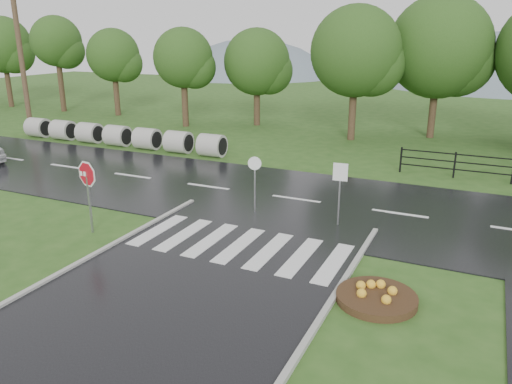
% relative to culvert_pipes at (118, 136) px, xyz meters
% --- Properties ---
extents(ground, '(120.00, 120.00, 0.00)m').
position_rel_culvert_pipes_xyz_m(ground, '(12.95, -15.00, -0.60)').
color(ground, '#2C521B').
rests_on(ground, ground).
extents(main_road, '(90.00, 8.00, 0.04)m').
position_rel_culvert_pipes_xyz_m(main_road, '(12.95, -5.00, -0.60)').
color(main_road, black).
rests_on(main_road, ground).
extents(crosswalk, '(6.50, 2.80, 0.02)m').
position_rel_culvert_pipes_xyz_m(crosswalk, '(12.95, -10.00, -0.54)').
color(crosswalk, silver).
rests_on(crosswalk, ground).
extents(hills, '(102.00, 48.00, 48.00)m').
position_rel_culvert_pipes_xyz_m(hills, '(16.45, 50.00, -16.14)').
color(hills, slate).
rests_on(hills, ground).
extents(treeline, '(83.20, 5.20, 10.00)m').
position_rel_culvert_pipes_xyz_m(treeline, '(13.95, 9.00, -0.60)').
color(treeline, '#224615').
rests_on(treeline, ground).
extents(culvert_pipes, '(13.90, 1.20, 1.20)m').
position_rel_culvert_pipes_xyz_m(culvert_pipes, '(0.00, 0.00, 0.00)').
color(culvert_pipes, '#9E9B93').
rests_on(culvert_pipes, ground).
extents(stop_sign, '(1.12, 0.25, 2.57)m').
position_rel_culvert_pipes_xyz_m(stop_sign, '(8.03, -10.98, 1.20)').
color(stop_sign, '#939399').
rests_on(stop_sign, ground).
extents(flower_bed, '(1.97, 1.97, 0.39)m').
position_rel_culvert_pipes_xyz_m(flower_bed, '(17.48, -11.53, -0.45)').
color(flower_bed, '#332111').
rests_on(flower_bed, ground).
extents(reg_sign_small, '(0.49, 0.07, 2.21)m').
position_rel_culvert_pipes_xyz_m(reg_sign_small, '(15.22, -7.03, 0.96)').
color(reg_sign_small, '#939399').
rests_on(reg_sign_small, ground).
extents(reg_sign_round, '(0.47, 0.16, 2.10)m').
position_rel_culvert_pipes_xyz_m(reg_sign_round, '(12.07, -6.96, 0.74)').
color(reg_sign_round, '#939399').
rests_on(reg_sign_round, ground).
extents(utility_pole_west, '(1.71, 0.32, 9.60)m').
position_rel_culvert_pipes_xyz_m(utility_pole_west, '(-7.56, 0.50, 4.28)').
color(utility_pole_west, '#473523').
rests_on(utility_pole_west, ground).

